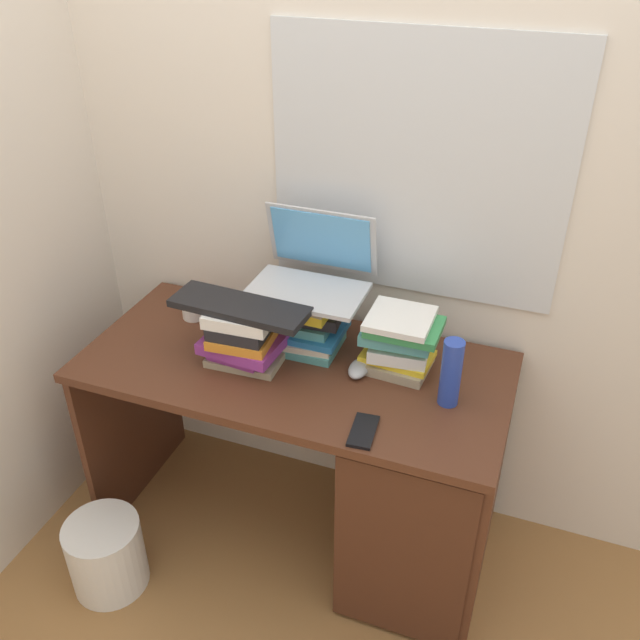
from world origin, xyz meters
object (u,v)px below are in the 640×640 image
object	(u,v)px
laptop	(314,270)
keyboard	(240,307)
book_stack_tall	(307,321)
book_stack_side	(400,340)
desk	(390,475)
wastebasket	(107,554)
book_stack_keyboard_riser	(243,336)
computer_mouse	(359,368)
mug	(194,306)
water_bottle	(451,373)
cell_phone	(363,431)

from	to	relation	value
laptop	keyboard	bearing A→B (deg)	-125.32
book_stack_tall	book_stack_side	world-z (taller)	book_stack_tall
desk	wastebasket	distance (m)	0.98
book_stack_keyboard_riser	computer_mouse	distance (m)	0.37
computer_mouse	mug	bearing A→B (deg)	169.99
desk	wastebasket	world-z (taller)	desk
desk	book_stack_side	xyz separation A→B (m)	(-0.03, 0.12, 0.44)
desk	water_bottle	size ratio (longest dim) A/B	6.36
book_stack_keyboard_riser	laptop	xyz separation A→B (m)	(0.15, 0.21, 0.15)
cell_phone	wastebasket	xyz separation A→B (m)	(-0.81, -0.20, -0.62)
book_stack_side	cell_phone	world-z (taller)	book_stack_side
book_stack_tall	wastebasket	distance (m)	1.03
cell_phone	computer_mouse	bearing A→B (deg)	105.54
computer_mouse	water_bottle	bearing A→B (deg)	-8.79
book_stack_side	cell_phone	size ratio (longest dim) A/B	1.74
computer_mouse	water_bottle	world-z (taller)	water_bottle
wastebasket	laptop	bearing A→B (deg)	49.64
book_stack_side	computer_mouse	xyz separation A→B (m)	(-0.10, -0.08, -0.08)
computer_mouse	cell_phone	world-z (taller)	computer_mouse
laptop	mug	world-z (taller)	laptop
book_stack_tall	cell_phone	bearing A→B (deg)	-48.74
desk	book_stack_keyboard_riser	distance (m)	0.65
water_bottle	wastebasket	distance (m)	1.29
laptop	wastebasket	world-z (taller)	laptop
book_stack_keyboard_riser	mug	world-z (taller)	book_stack_keyboard_riser
water_bottle	cell_phone	world-z (taller)	water_bottle
desk	wastebasket	xyz separation A→B (m)	(-0.84, -0.41, -0.28)
book_stack_side	wastebasket	bearing A→B (deg)	-146.95
desk	cell_phone	world-z (taller)	cell_phone
desk	laptop	world-z (taller)	laptop
book_stack_tall	cell_phone	world-z (taller)	book_stack_tall
book_stack_side	wastebasket	xyz separation A→B (m)	(-0.82, -0.53, -0.71)
wastebasket	book_stack_tall	bearing A→B (deg)	46.71
book_stack_keyboard_riser	water_bottle	bearing A→B (deg)	2.02
book_stack_tall	book_stack_keyboard_riser	size ratio (longest dim) A/B	0.97
cell_phone	wastebasket	distance (m)	1.04
book_stack_side	computer_mouse	world-z (taller)	book_stack_side
book_stack_keyboard_riser	water_bottle	distance (m)	0.64
cell_phone	water_bottle	bearing A→B (deg)	43.16
wastebasket	desk	bearing A→B (deg)	25.89
book_stack_side	keyboard	xyz separation A→B (m)	(-0.46, -0.15, 0.10)
desk	keyboard	xyz separation A→B (m)	(-0.49, -0.02, 0.54)
computer_mouse	desk	bearing A→B (deg)	-19.62
book_stack_side	wastebasket	world-z (taller)	book_stack_side
book_stack_side	water_bottle	size ratio (longest dim) A/B	1.13
water_bottle	cell_phone	distance (m)	0.30
computer_mouse	book_stack_tall	bearing A→B (deg)	157.19
desk	book_stack_side	distance (m)	0.45
book_stack_keyboard_riser	cell_phone	distance (m)	0.49
book_stack_side	mug	bearing A→B (deg)	177.23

